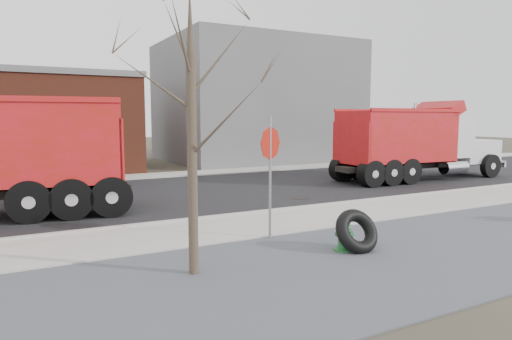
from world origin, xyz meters
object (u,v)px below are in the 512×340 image
truck_tire (357,231)px  stop_sign (270,157)px  dump_truck_red_a (415,140)px  fire_hydrant (344,234)px

truck_tire → stop_sign: (-1.14, 1.78, 1.54)m
stop_sign → dump_truck_red_a: bearing=24.7°
fire_hydrant → dump_truck_red_a: 12.99m
stop_sign → dump_truck_red_a: dump_truck_red_a is taller
fire_hydrant → dump_truck_red_a: (10.38, 7.67, 1.48)m
fire_hydrant → truck_tire: truck_tire is taller
fire_hydrant → stop_sign: (-0.91, 1.63, 1.61)m
fire_hydrant → truck_tire: (0.24, -0.15, 0.07)m
truck_tire → stop_sign: bearing=122.8°
dump_truck_red_a → stop_sign: bearing=-150.2°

